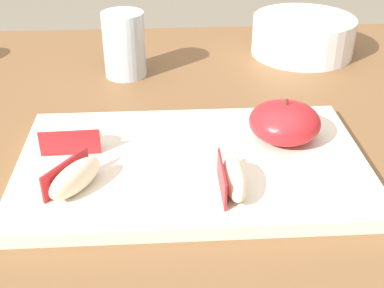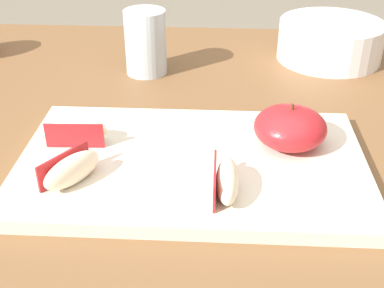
{
  "view_description": "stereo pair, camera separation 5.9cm",
  "coord_description": "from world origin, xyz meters",
  "px_view_note": "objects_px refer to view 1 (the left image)",
  "views": [
    {
      "loc": [
        0.02,
        -0.55,
        1.11
      ],
      "look_at": [
        0.05,
        -0.04,
        0.8
      ],
      "focal_mm": 47.83,
      "sensor_mm": 36.0,
      "label": 1
    },
    {
      "loc": [
        0.08,
        -0.55,
        1.11
      ],
      "look_at": [
        0.05,
        -0.04,
        0.8
      ],
      "focal_mm": 47.83,
      "sensor_mm": 36.0,
      "label": 2
    }
  ],
  "objects_px": {
    "apple_wedge_near_knife": "(75,177)",
    "ceramic_fruit_bowl": "(303,34)",
    "apple_wedge_middle": "(71,137)",
    "cutting_board": "(192,165)",
    "apple_wedge_left": "(233,178)",
    "drinking_glass_water": "(124,45)",
    "apple_half_skin_up": "(285,122)"
  },
  "relations": [
    {
      "from": "apple_wedge_near_knife",
      "to": "ceramic_fruit_bowl",
      "type": "distance_m",
      "value": 0.55
    },
    {
      "from": "apple_wedge_near_knife",
      "to": "apple_wedge_middle",
      "type": "height_order",
      "value": "same"
    },
    {
      "from": "cutting_board",
      "to": "apple_wedge_left",
      "type": "distance_m",
      "value": 0.08
    },
    {
      "from": "apple_wedge_middle",
      "to": "ceramic_fruit_bowl",
      "type": "bearing_deg",
      "value": 42.92
    },
    {
      "from": "drinking_glass_water",
      "to": "apple_wedge_middle",
      "type": "bearing_deg",
      "value": -101.03
    },
    {
      "from": "apple_wedge_near_knife",
      "to": "apple_wedge_middle",
      "type": "relative_size",
      "value": 1.0
    },
    {
      "from": "cutting_board",
      "to": "apple_wedge_middle",
      "type": "height_order",
      "value": "apple_wedge_middle"
    },
    {
      "from": "apple_wedge_left",
      "to": "ceramic_fruit_bowl",
      "type": "bearing_deg",
      "value": 67.22
    },
    {
      "from": "apple_wedge_left",
      "to": "apple_wedge_middle",
      "type": "distance_m",
      "value": 0.21
    },
    {
      "from": "cutting_board",
      "to": "apple_wedge_middle",
      "type": "xyz_separation_m",
      "value": [
        -0.14,
        0.03,
        0.02
      ]
    },
    {
      "from": "apple_wedge_near_knife",
      "to": "drinking_glass_water",
      "type": "distance_m",
      "value": 0.35
    },
    {
      "from": "apple_half_skin_up",
      "to": "ceramic_fruit_bowl",
      "type": "xyz_separation_m",
      "value": [
        0.11,
        0.33,
        -0.01
      ]
    },
    {
      "from": "apple_wedge_near_knife",
      "to": "drinking_glass_water",
      "type": "relative_size",
      "value": 0.72
    },
    {
      "from": "apple_wedge_near_knife",
      "to": "drinking_glass_water",
      "type": "bearing_deg",
      "value": 84.17
    },
    {
      "from": "drinking_glass_water",
      "to": "cutting_board",
      "type": "bearing_deg",
      "value": -72.42
    },
    {
      "from": "cutting_board",
      "to": "apple_wedge_middle",
      "type": "relative_size",
      "value": 5.4
    },
    {
      "from": "cutting_board",
      "to": "apple_half_skin_up",
      "type": "distance_m",
      "value": 0.13
    },
    {
      "from": "apple_wedge_near_knife",
      "to": "apple_half_skin_up",
      "type": "bearing_deg",
      "value": 20.86
    },
    {
      "from": "apple_wedge_left",
      "to": "ceramic_fruit_bowl",
      "type": "distance_m",
      "value": 0.47
    },
    {
      "from": "cutting_board",
      "to": "apple_wedge_left",
      "type": "bearing_deg",
      "value": -58.78
    },
    {
      "from": "cutting_board",
      "to": "ceramic_fruit_bowl",
      "type": "height_order",
      "value": "ceramic_fruit_bowl"
    },
    {
      "from": "apple_wedge_middle",
      "to": "drinking_glass_water",
      "type": "xyz_separation_m",
      "value": [
        0.05,
        0.26,
        0.02
      ]
    },
    {
      "from": "cutting_board",
      "to": "ceramic_fruit_bowl",
      "type": "relative_size",
      "value": 2.25
    },
    {
      "from": "apple_half_skin_up",
      "to": "apple_wedge_left",
      "type": "height_order",
      "value": "apple_half_skin_up"
    },
    {
      "from": "apple_half_skin_up",
      "to": "drinking_glass_water",
      "type": "distance_m",
      "value": 0.33
    },
    {
      "from": "cutting_board",
      "to": "apple_wedge_near_knife",
      "type": "xyz_separation_m",
      "value": [
        -0.13,
        -0.05,
        0.02
      ]
    },
    {
      "from": "apple_wedge_near_knife",
      "to": "ceramic_fruit_bowl",
      "type": "bearing_deg",
      "value": 50.48
    },
    {
      "from": "apple_wedge_left",
      "to": "ceramic_fruit_bowl",
      "type": "height_order",
      "value": "ceramic_fruit_bowl"
    },
    {
      "from": "apple_wedge_left",
      "to": "drinking_glass_water",
      "type": "bearing_deg",
      "value": 110.31
    },
    {
      "from": "apple_wedge_left",
      "to": "cutting_board",
      "type": "bearing_deg",
      "value": 121.22
    },
    {
      "from": "ceramic_fruit_bowl",
      "to": "drinking_glass_water",
      "type": "distance_m",
      "value": 0.32
    },
    {
      "from": "drinking_glass_water",
      "to": "ceramic_fruit_bowl",
      "type": "bearing_deg",
      "value": 14.06
    }
  ]
}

